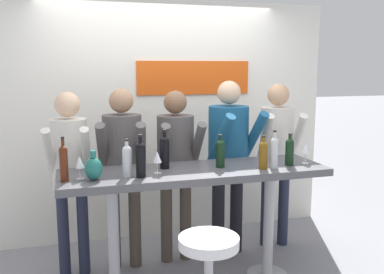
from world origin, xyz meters
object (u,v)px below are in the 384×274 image
object	(u,v)px
person_center_left	(176,157)
wine_glass_2	(306,149)
person_left	(123,159)
wine_bottle_6	(141,158)
wine_bottle_4	(290,150)
wine_bottle_0	(274,151)
wine_glass_1	(157,158)
person_center_right	(277,147)
decorative_vase	(93,168)
wine_glass_0	(80,163)
wine_bottle_2	(165,151)
wine_bottle_3	(220,152)
wine_bottle_5	(64,162)
tasting_table	(195,189)
wine_bottle_1	(127,159)
person_center	(229,149)
wine_bottle_7	(263,153)
person_far_left	(70,163)

from	to	relation	value
person_center_left	wine_glass_2	distance (m)	1.18
person_left	wine_glass_2	xyz separation A→B (m)	(1.49, -0.62, 0.12)
wine_bottle_6	wine_bottle_4	bearing A→B (deg)	1.95
wine_bottle_0	wine_glass_1	distance (m)	0.96
person_center_right	decorative_vase	distance (m)	2.00
wine_bottle_6	decorative_vase	size ratio (longest dim) A/B	1.49
wine_bottle_4	wine_glass_0	xyz separation A→B (m)	(-1.71, 0.02, -0.00)
wine_bottle_2	wine_glass_2	xyz separation A→B (m)	(1.20, -0.17, -0.02)
wine_bottle_3	wine_bottle_5	bearing A→B (deg)	-175.58
wine_bottle_6	person_center_left	bearing A→B (deg)	56.95
person_left	wine_glass_0	size ratio (longest dim) A/B	9.41
tasting_table	wine_bottle_4	distance (m)	0.86
tasting_table	wine_bottle_5	xyz separation A→B (m)	(-1.02, -0.09, 0.31)
wine_bottle_1	wine_bottle_6	distance (m)	0.11
wine_bottle_2	wine_glass_1	distance (m)	0.17
person_center_right	wine_glass_2	size ratio (longest dim) A/B	9.54
person_left	wine_bottle_5	xyz separation A→B (m)	(-0.50, -0.63, 0.14)
person_center	wine_bottle_5	xyz separation A→B (m)	(-1.52, -0.64, 0.11)
wine_bottle_7	decorative_vase	distance (m)	1.35
person_far_left	wine_bottle_2	bearing A→B (deg)	-24.31
person_center	wine_bottle_5	world-z (taller)	person_center
person_far_left	wine_bottle_7	bearing A→B (deg)	-18.22
wine_bottle_1	wine_glass_1	xyz separation A→B (m)	(0.24, 0.04, -0.01)
person_left	wine_bottle_3	xyz separation A→B (m)	(0.74, -0.54, 0.13)
wine_glass_2	wine_bottle_7	bearing A→B (deg)	-171.12
wine_bottle_1	person_center	bearing A→B (deg)	30.77
wine_bottle_6	wine_bottle_7	size ratio (longest dim) A/B	1.19
wine_bottle_4	wine_glass_0	world-z (taller)	wine_bottle_4
person_center	wine_bottle_2	size ratio (longest dim) A/B	5.35
wine_bottle_2	person_far_left	bearing A→B (deg)	150.40
wine_glass_2	wine_bottle_0	bearing A→B (deg)	-167.03
person_left	decorative_vase	xyz separation A→B (m)	(-0.29, -0.66, 0.09)
wine_bottle_3	wine_glass_1	world-z (taller)	wine_bottle_3
wine_bottle_4	wine_bottle_6	size ratio (longest dim) A/B	0.84
wine_bottle_6	wine_glass_2	world-z (taller)	wine_bottle_6
tasting_table	wine_glass_1	xyz separation A→B (m)	(-0.32, -0.05, 0.29)
tasting_table	decorative_vase	size ratio (longest dim) A/B	9.89
person_center_right	person_center	bearing A→B (deg)	-162.63
person_left	wine_bottle_7	distance (m)	1.26
wine_bottle_4	wine_glass_1	xyz separation A→B (m)	(-1.13, 0.04, -0.00)
person_center_right	wine_glass_2	xyz separation A→B (m)	(-0.08, -0.68, 0.10)
wine_bottle_6	person_far_left	bearing A→B (deg)	128.17
person_center	wine_glass_1	xyz separation A→B (m)	(-0.83, -0.60, 0.09)
wine_bottle_2	wine_bottle_4	xyz separation A→B (m)	(1.04, -0.18, -0.02)
person_left	wine_bottle_7	xyz separation A→B (m)	(1.05, -0.68, 0.12)
wine_bottle_4	wine_bottle_5	bearing A→B (deg)	-179.92
wine_bottle_3	wine_bottle_7	distance (m)	0.35
tasting_table	decorative_vase	distance (m)	0.86
wine_glass_0	wine_bottle_3	bearing A→B (deg)	3.52
wine_bottle_5	wine_glass_0	size ratio (longest dim) A/B	1.86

